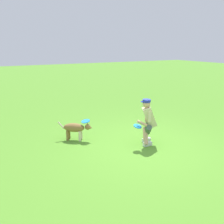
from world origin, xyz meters
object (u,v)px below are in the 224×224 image
object	(u,v)px
person	(148,120)
dog	(76,128)
frisbee_flying	(86,121)
frisbee_held	(138,126)

from	to	relation	value
person	dog	size ratio (longest dim) A/B	1.47
dog	frisbee_flying	xyz separation A→B (m)	(-0.27, 0.12, 0.21)
dog	frisbee_held	bearing A→B (deg)	-8.06
frisbee_flying	frisbee_held	size ratio (longest dim) A/B	1.12
person	frisbee_held	xyz separation A→B (m)	(0.38, 0.05, -0.09)
dog	frisbee_held	distance (m)	1.84
person	frisbee_flying	size ratio (longest dim) A/B	5.19
person	dog	bearing A→B (deg)	-5.18
person	frisbee_held	bearing A→B (deg)	38.35
person	frisbee_held	world-z (taller)	person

